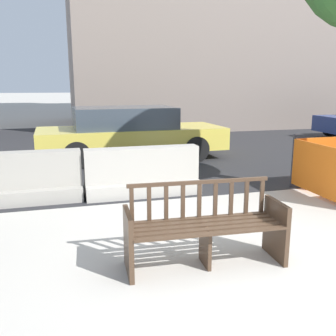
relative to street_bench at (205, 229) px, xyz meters
The scene contains 6 objects.
ground_plane 0.77m from the street_bench, 31.17° to the right, with size 200.00×200.00×0.00m, color #B7B2A8.
street_asphalt 8.38m from the street_bench, 86.10° to the left, with size 120.00×12.00×0.01m, color #28282B.
street_bench is the anchor object (origin of this frame).
jersey_barrier_centre 2.81m from the street_bench, 92.12° to the left, with size 2.00×0.68×0.84m.
jersey_barrier_left 3.60m from the street_bench, 126.79° to the left, with size 2.01×0.70×0.84m.
car_taxi_near 6.13m from the street_bench, 87.78° to the left, with size 4.81×2.07×1.35m.
Camera 1 is at (-1.94, -3.16, 1.90)m, focal length 40.00 mm.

